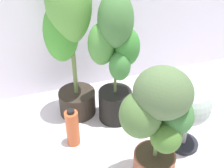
% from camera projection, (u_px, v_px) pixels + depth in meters
% --- Properties ---
extents(potted_plant_back_right, '(0.34, 0.26, 0.87)m').
position_uv_depth(potted_plant_back_right, '(115.00, 57.00, 1.65)').
color(potted_plant_back_right, black).
rests_on(potted_plant_back_right, ground).
extents(potted_plant_back_center, '(0.39, 0.36, 1.03)m').
position_uv_depth(potted_plant_back_center, '(68.00, 32.00, 1.63)').
color(potted_plant_back_center, '#2C251D').
rests_on(potted_plant_back_center, ground).
extents(potted_plant_front_right, '(0.40, 0.34, 0.69)m').
position_uv_depth(potted_plant_front_right, '(158.00, 121.00, 1.28)').
color(potted_plant_front_right, brown).
rests_on(potted_plant_front_right, ground).
extents(floor_fan, '(0.32, 0.32, 0.42)m').
position_uv_depth(floor_fan, '(190.00, 109.00, 1.54)').
color(floor_fan, black).
rests_on(floor_fan, ground).
extents(nutrient_bottle, '(0.08, 0.08, 0.26)m').
position_uv_depth(nutrient_bottle, '(72.00, 128.00, 1.65)').
color(nutrient_bottle, '#C8572C').
rests_on(nutrient_bottle, ground).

